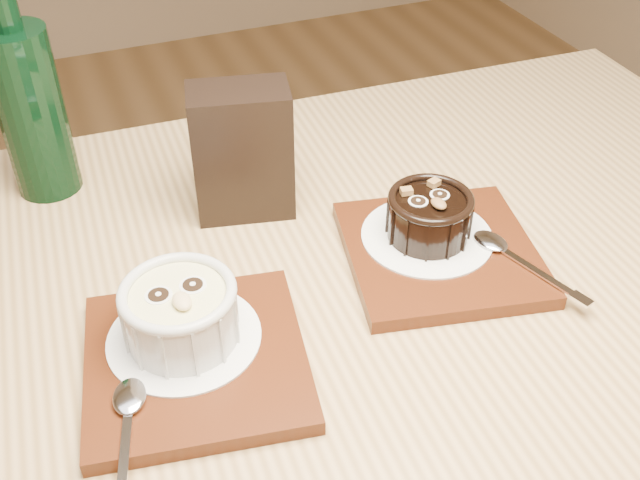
{
  "coord_description": "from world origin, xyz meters",
  "views": [
    {
      "loc": [
        0.06,
        -0.31,
        1.22
      ],
      "look_at": [
        0.25,
        0.16,
        0.81
      ],
      "focal_mm": 42.0,
      "sensor_mm": 36.0,
      "label": 1
    }
  ],
  "objects_px": {
    "ramekin_dark": "(429,214)",
    "green_bottle": "(30,106)",
    "ramekin_white": "(180,311)",
    "tray_right": "(440,253)",
    "table": "(304,391)",
    "condiment_stand": "(242,152)",
    "tray_left": "(196,361)"
  },
  "relations": [
    {
      "from": "table",
      "to": "ramekin_dark",
      "type": "height_order",
      "value": "ramekin_dark"
    },
    {
      "from": "ramekin_dark",
      "to": "green_bottle",
      "type": "relative_size",
      "value": 0.32
    },
    {
      "from": "table",
      "to": "ramekin_white",
      "type": "distance_m",
      "value": 0.17
    },
    {
      "from": "table",
      "to": "tray_left",
      "type": "height_order",
      "value": "tray_left"
    },
    {
      "from": "tray_right",
      "to": "condiment_stand",
      "type": "xyz_separation_m",
      "value": [
        -0.15,
        0.15,
        0.06
      ]
    },
    {
      "from": "condiment_stand",
      "to": "green_bottle",
      "type": "height_order",
      "value": "green_bottle"
    },
    {
      "from": "ramekin_dark",
      "to": "table",
      "type": "bearing_deg",
      "value": -165.49
    },
    {
      "from": "ramekin_white",
      "to": "condiment_stand",
      "type": "relative_size",
      "value": 0.69
    },
    {
      "from": "table",
      "to": "green_bottle",
      "type": "relative_size",
      "value": 4.77
    },
    {
      "from": "condiment_stand",
      "to": "tray_right",
      "type": "bearing_deg",
      "value": -45.36
    },
    {
      "from": "table",
      "to": "ramekin_dark",
      "type": "bearing_deg",
      "value": 19.29
    },
    {
      "from": "ramekin_dark",
      "to": "condiment_stand",
      "type": "relative_size",
      "value": 0.59
    },
    {
      "from": "table",
      "to": "condiment_stand",
      "type": "distance_m",
      "value": 0.25
    },
    {
      "from": "tray_left",
      "to": "condiment_stand",
      "type": "height_order",
      "value": "condiment_stand"
    },
    {
      "from": "table",
      "to": "tray_left",
      "type": "xyz_separation_m",
      "value": [
        -0.1,
        -0.01,
        0.1
      ]
    },
    {
      "from": "tray_left",
      "to": "ramekin_white",
      "type": "bearing_deg",
      "value": 99.64
    },
    {
      "from": "tray_right",
      "to": "ramekin_dark",
      "type": "height_order",
      "value": "ramekin_dark"
    },
    {
      "from": "ramekin_white",
      "to": "green_bottle",
      "type": "distance_m",
      "value": 0.31
    },
    {
      "from": "green_bottle",
      "to": "condiment_stand",
      "type": "bearing_deg",
      "value": -32.42
    },
    {
      "from": "tray_left",
      "to": "condiment_stand",
      "type": "bearing_deg",
      "value": 62.12
    },
    {
      "from": "ramekin_dark",
      "to": "green_bottle",
      "type": "xyz_separation_m",
      "value": [
        -0.34,
        0.25,
        0.06
      ]
    },
    {
      "from": "tray_left",
      "to": "condiment_stand",
      "type": "distance_m",
      "value": 0.24
    },
    {
      "from": "green_bottle",
      "to": "tray_right",
      "type": "bearing_deg",
      "value": -38.75
    },
    {
      "from": "tray_left",
      "to": "tray_right",
      "type": "height_order",
      "value": "same"
    },
    {
      "from": "tray_left",
      "to": "ramekin_white",
      "type": "height_order",
      "value": "ramekin_white"
    },
    {
      "from": "tray_right",
      "to": "ramekin_dark",
      "type": "distance_m",
      "value": 0.04
    },
    {
      "from": "tray_right",
      "to": "table",
      "type": "bearing_deg",
      "value": -167.75
    },
    {
      "from": "ramekin_white",
      "to": "green_bottle",
      "type": "bearing_deg",
      "value": 101.67
    },
    {
      "from": "ramekin_white",
      "to": "tray_right",
      "type": "bearing_deg",
      "value": 2.72
    },
    {
      "from": "tray_left",
      "to": "tray_right",
      "type": "relative_size",
      "value": 1.0
    },
    {
      "from": "table",
      "to": "green_bottle",
      "type": "xyz_separation_m",
      "value": [
        -0.18,
        0.31,
        0.19
      ]
    },
    {
      "from": "tray_right",
      "to": "tray_left",
      "type": "bearing_deg",
      "value": -169.27
    }
  ]
}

